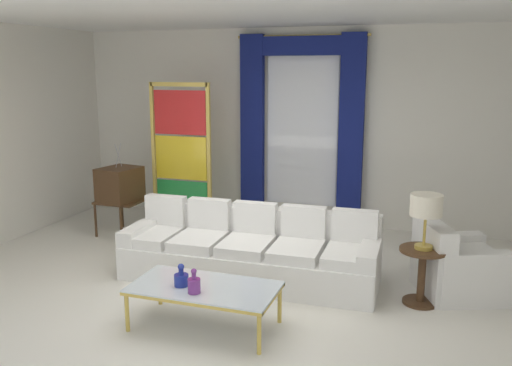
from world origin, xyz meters
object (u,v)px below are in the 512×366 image
at_px(couch_white_long, 251,252).
at_px(bottle_crystal_tall, 181,278).
at_px(peacock_figurine, 188,226).
at_px(round_side_table, 422,271).
at_px(vintage_tv, 120,186).
at_px(coffee_table, 204,289).
at_px(bottle_blue_decanter, 194,284).
at_px(armchair_white, 455,268).
at_px(stained_glass_divider, 181,161).
at_px(table_lamp_brass, 426,208).

xyz_separation_m(couch_white_long, bottle_crystal_tall, (-0.21, -1.37, 0.18)).
bearing_deg(peacock_figurine, round_side_table, -19.23).
distance_m(bottle_crystal_tall, vintage_tv, 3.20).
bearing_deg(coffee_table, bottle_blue_decanter, -96.43).
height_order(bottle_crystal_tall, armchair_white, armchair_white).
relative_size(coffee_table, vintage_tv, 1.02).
height_order(coffee_table, round_side_table, round_side_table).
height_order(bottle_blue_decanter, armchair_white, armchair_white).
distance_m(coffee_table, vintage_tv, 3.30).
height_order(vintage_tv, armchair_white, vintage_tv).
height_order(stained_glass_divider, peacock_figurine, stained_glass_divider).
bearing_deg(armchair_white, stained_glass_divider, 162.39).
distance_m(bottle_crystal_tall, peacock_figurine, 2.61).
xyz_separation_m(bottle_blue_decanter, round_side_table, (1.93, 1.36, -0.14)).
relative_size(couch_white_long, bottle_crystal_tall, 13.65).
bearing_deg(bottle_blue_decanter, round_side_table, 35.31).
relative_size(peacock_figurine, table_lamp_brass, 1.05).
relative_size(couch_white_long, bottle_blue_decanter, 12.67).
distance_m(coffee_table, armchair_white, 2.73).
height_order(bottle_crystal_tall, round_side_table, bottle_crystal_tall).
distance_m(couch_white_long, vintage_tv, 2.59).
relative_size(bottle_crystal_tall, armchair_white, 0.20).
distance_m(peacock_figurine, round_side_table, 3.38).
xyz_separation_m(vintage_tv, armchair_white, (4.59, -0.73, -0.44)).
distance_m(couch_white_long, bottle_blue_decanter, 1.49).
bearing_deg(round_side_table, table_lamp_brass, 14.04).
relative_size(bottle_crystal_tall, round_side_table, 0.36).
distance_m(armchair_white, peacock_figurine, 3.59).
relative_size(couch_white_long, coffee_table, 2.15).
bearing_deg(bottle_crystal_tall, peacock_figurine, 114.46).
relative_size(bottle_blue_decanter, bottle_crystal_tall, 1.08).
bearing_deg(round_side_table, peacock_figurine, 160.77).
height_order(bottle_crystal_tall, vintage_tv, vintage_tv).
height_order(armchair_white, round_side_table, armchair_white).
bearing_deg(bottle_blue_decanter, vintage_tv, 133.40).
relative_size(armchair_white, round_side_table, 1.78).
xyz_separation_m(couch_white_long, bottle_blue_decanter, (-0.03, -1.48, 0.18)).
height_order(couch_white_long, armchair_white, couch_white_long).
bearing_deg(stained_glass_divider, peacock_figurine, -56.19).
xyz_separation_m(stained_glass_divider, peacock_figurine, (0.32, -0.48, -0.84)).
bearing_deg(vintage_tv, armchair_white, -8.99).
xyz_separation_m(bottle_crystal_tall, vintage_tv, (-2.15, 2.35, 0.25)).
bearing_deg(table_lamp_brass, couch_white_long, 176.45).
bearing_deg(bottle_blue_decanter, peacock_figurine, 116.94).
xyz_separation_m(couch_white_long, table_lamp_brass, (1.90, -0.12, 0.72)).
xyz_separation_m(armchair_white, peacock_figurine, (-3.51, 0.74, -0.07)).
xyz_separation_m(couch_white_long, round_side_table, (1.90, -0.12, 0.05)).
relative_size(armchair_white, stained_glass_divider, 0.48).
bearing_deg(bottle_blue_decanter, bottle_crystal_tall, 148.52).
height_order(couch_white_long, peacock_figurine, couch_white_long).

